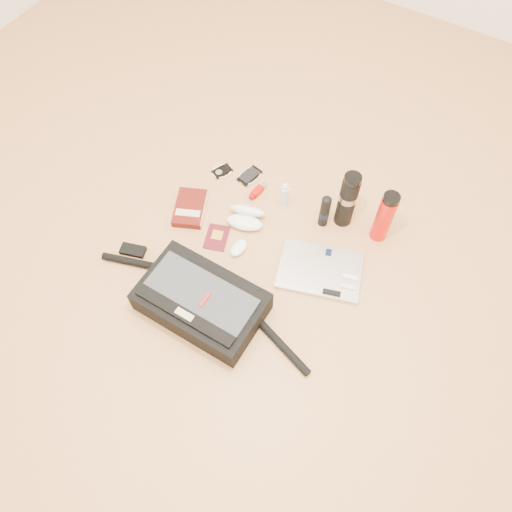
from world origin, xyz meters
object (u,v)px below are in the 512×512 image
(book, at_px, (190,208))
(thermos_black, at_px, (347,200))
(messenger_bag, at_px, (201,301))
(laptop, at_px, (320,271))
(thermos_red, at_px, (384,217))

(book, relative_size, thermos_black, 0.79)
(messenger_bag, relative_size, laptop, 2.50)
(thermos_black, bearing_deg, thermos_red, 2.69)
(messenger_bag, height_order, thermos_red, thermos_red)
(laptop, xyz_separation_m, book, (-0.63, -0.02, 0.01))
(laptop, xyz_separation_m, thermos_black, (-0.04, 0.28, 0.13))
(laptop, distance_m, thermos_red, 0.34)
(messenger_bag, distance_m, thermos_red, 0.81)
(book, bearing_deg, thermos_red, -2.16)
(thermos_black, xyz_separation_m, thermos_red, (0.16, 0.01, -0.01))
(messenger_bag, relative_size, book, 4.24)
(book, relative_size, thermos_red, 0.85)
(messenger_bag, distance_m, book, 0.47)
(messenger_bag, xyz_separation_m, thermos_black, (0.29, 0.66, 0.09))
(book, height_order, thermos_black, thermos_black)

